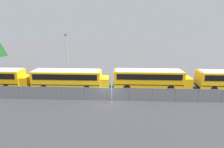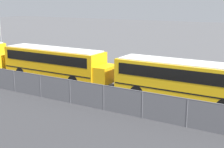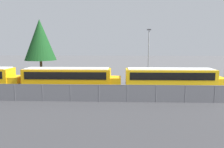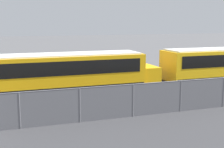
{
  "view_description": "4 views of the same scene",
  "coord_description": "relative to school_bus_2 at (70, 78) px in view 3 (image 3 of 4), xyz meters",
  "views": [
    {
      "loc": [
        1.59,
        -21.92,
        9.67
      ],
      "look_at": [
        0.38,
        5.14,
        2.36
      ],
      "focal_mm": 28.0,
      "sensor_mm": 36.0,
      "label": 1
    },
    {
      "loc": [
        26.43,
        -17.7,
        7.57
      ],
      "look_at": [
        13.4,
        3.89,
        1.67
      ],
      "focal_mm": 50.0,
      "sensor_mm": 36.0,
      "label": 2
    },
    {
      "loc": [
        -12.83,
        -22.5,
        6.02
      ],
      "look_at": [
        -13.83,
        4.08,
        2.45
      ],
      "focal_mm": 35.0,
      "sensor_mm": 36.0,
      "label": 3
    },
    {
      "loc": [
        2.42,
        -15.38,
        5.24
      ],
      "look_at": [
        9.37,
        4.48,
        1.67
      ],
      "focal_mm": 50.0,
      "sensor_mm": 36.0,
      "label": 4
    }
  ],
  "objects": [
    {
      "name": "school_bus_2",
      "position": [
        0.0,
        0.0,
        0.0
      ],
      "size": [
        12.18,
        2.64,
        3.14
      ],
      "color": "orange",
      "rests_on": "ground_plane"
    },
    {
      "name": "school_bus_3",
      "position": [
        12.69,
        -0.02,
        0.0
      ],
      "size": [
        12.18,
        2.64,
        3.14
      ],
      "color": "yellow",
      "rests_on": "ground_plane"
    },
    {
      "name": "light_pole",
      "position": [
        10.62,
        6.54,
        2.68
      ],
      "size": [
        0.6,
        0.24,
        8.36
      ],
      "color": "gray",
      "rests_on": "ground_plane"
    },
    {
      "name": "tree_0",
      "position": [
        -7.98,
        11.99,
        4.99
      ],
      "size": [
        5.58,
        5.58,
        10.52
      ],
      "color": "#51381E",
      "rests_on": "ground_plane"
    }
  ]
}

